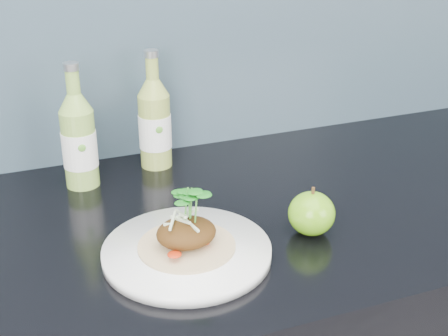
{
  "coord_description": "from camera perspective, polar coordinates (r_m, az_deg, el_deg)",
  "views": [
    {
      "loc": [
        -0.25,
        0.87,
        1.39
      ],
      "look_at": [
        0.05,
        1.65,
        1.0
      ],
      "focal_mm": 50.0,
      "sensor_mm": 36.0,
      "label": 1
    }
  ],
  "objects": [
    {
      "name": "pork_taco",
      "position": [
        0.88,
        -3.47,
        -5.68
      ],
      "size": [
        0.14,
        0.14,
        0.09
      ],
      "color": "tan",
      "rests_on": "dinner_plate"
    },
    {
      "name": "dinner_plate",
      "position": [
        0.89,
        -3.42,
        -7.65
      ],
      "size": [
        0.28,
        0.28,
        0.02
      ],
      "color": "white",
      "rests_on": "kitchen_counter"
    },
    {
      "name": "green_apple",
      "position": [
        0.95,
        8.01,
        -4.13
      ],
      "size": [
        0.09,
        0.09,
        0.08
      ],
      "rotation": [
        0.0,
        0.0,
        -0.35
      ],
      "color": "#3A9310",
      "rests_on": "kitchen_counter"
    },
    {
      "name": "cider_bottle_left",
      "position": [
        1.09,
        -13.13,
        2.46
      ],
      "size": [
        0.06,
        0.06,
        0.22
      ],
      "rotation": [
        0.0,
        0.0,
        -0.08
      ],
      "color": "#84AD48",
      "rests_on": "kitchen_counter"
    },
    {
      "name": "cider_bottle_right",
      "position": [
        1.15,
        -6.35,
        4.08
      ],
      "size": [
        0.07,
        0.07,
        0.22
      ],
      "rotation": [
        0.0,
        0.0,
        -0.14
      ],
      "color": "#93A645",
      "rests_on": "kitchen_counter"
    }
  ]
}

